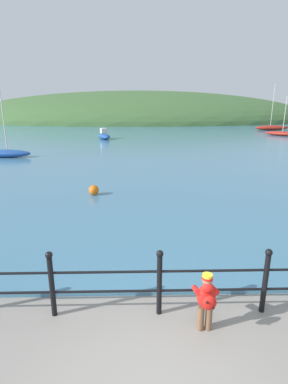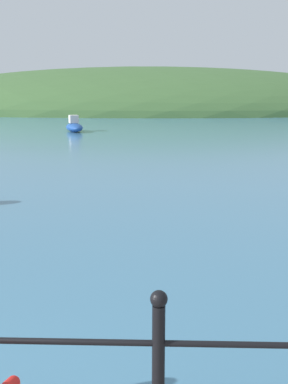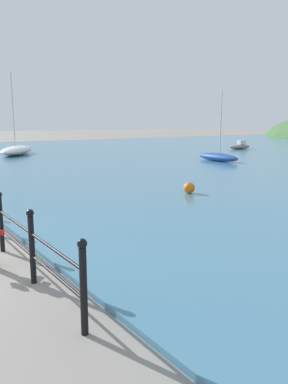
% 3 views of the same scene
% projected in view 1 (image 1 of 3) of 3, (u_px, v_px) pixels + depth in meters
% --- Properties ---
extents(water, '(80.00, 60.00, 0.10)m').
position_uv_depth(water, '(138.00, 135.00, 34.45)').
color(water, teal).
rests_on(water, ground).
extents(far_hillside, '(77.34, 42.54, 12.51)m').
position_uv_depth(far_hillside, '(137.00, 120.00, 66.59)').
color(far_hillside, '#3D6033').
rests_on(far_hillside, ground).
extents(iron_railing, '(7.34, 0.12, 1.21)m').
position_uv_depth(iron_railing, '(159.00, 281.00, 5.04)').
color(iron_railing, black).
rests_on(iron_railing, ground).
extents(child_in_coat, '(0.38, 0.53, 1.00)m').
position_uv_depth(child_in_coat, '(206.00, 298.00, 4.66)').
color(child_in_coat, brown).
rests_on(child_in_coat, ground).
extents(boat_white_sailboat, '(3.16, 3.26, 4.26)m').
position_uv_depth(boat_white_sailboat, '(281.00, 133.00, 33.35)').
color(boat_white_sailboat, maroon).
rests_on(boat_white_sailboat, water).
extents(boat_far_left, '(4.96, 2.09, 5.92)m').
position_uv_depth(boat_far_left, '(272.00, 128.00, 40.41)').
color(boat_far_left, maroon).
rests_on(boat_far_left, water).
extents(boat_mid_harbor, '(1.86, 2.96, 1.05)m').
position_uv_depth(boat_mid_harbor, '(104.00, 136.00, 30.20)').
color(boat_mid_harbor, '#1E4793').
rests_on(boat_mid_harbor, water).
extents(boat_twin_mast, '(3.47, 1.12, 4.26)m').
position_uv_depth(boat_twin_mast, '(5.00, 153.00, 19.82)').
color(boat_twin_mast, '#1E4793').
rests_on(boat_twin_mast, water).
extents(mooring_buoy, '(0.39, 0.39, 0.39)m').
position_uv_depth(mooring_buoy, '(94.00, 190.00, 11.60)').
color(mooring_buoy, orange).
rests_on(mooring_buoy, water).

